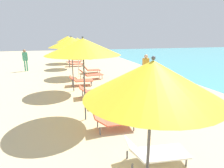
# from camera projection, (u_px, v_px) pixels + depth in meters

# --- Properties ---
(umbrella_second) EXTENTS (2.01, 2.01, 2.51)m
(umbrella_second) POSITION_uv_depth(u_px,v_px,m) (152.00, 79.00, 2.68)
(umbrella_second) COLOR #4C4C51
(umbrella_second) RESTS_ON ground
(lounger_second_shoreside) EXTENTS (1.47, 0.73, 0.60)m
(lounger_second_shoreside) POSITION_uv_depth(u_px,v_px,m) (154.00, 152.00, 4.17)
(lounger_second_shoreside) COLOR white
(lounger_second_shoreside) RESTS_ON ground
(umbrella_third) EXTENTS (2.37, 2.37, 2.77)m
(umbrella_third) POSITION_uv_depth(u_px,v_px,m) (83.00, 47.00, 5.81)
(umbrella_third) COLOR #4C4C51
(umbrella_third) RESTS_ON ground
(lounger_third_shoreside) EXTENTS (1.32, 0.58, 0.63)m
(lounger_third_shoreside) POSITION_uv_depth(u_px,v_px,m) (109.00, 99.00, 7.64)
(lounger_third_shoreside) COLOR #D8593F
(lounger_third_shoreside) RESTS_ON ground
(lounger_third_inland) EXTENTS (1.31, 0.64, 0.53)m
(lounger_third_inland) POSITION_uv_depth(u_px,v_px,m) (114.00, 120.00, 5.67)
(lounger_third_inland) COLOR #D8593F
(lounger_third_inland) RESTS_ON ground
(umbrella_fourth) EXTENTS (2.19, 2.19, 2.79)m
(umbrella_fourth) POSITION_uv_depth(u_px,v_px,m) (71.00, 42.00, 9.08)
(umbrella_fourth) COLOR #4C4C51
(umbrella_fourth) RESTS_ON ground
(lounger_fourth_shoreside) EXTENTS (1.37, 0.76, 0.57)m
(lounger_fourth_shoreside) POSITION_uv_depth(u_px,v_px,m) (81.00, 80.00, 10.74)
(lounger_fourth_shoreside) COLOR #D8593F
(lounger_fourth_shoreside) RESTS_ON ground
(lounger_fourth_inland) EXTENTS (1.36, 0.72, 0.55)m
(lounger_fourth_inland) POSITION_uv_depth(u_px,v_px,m) (93.00, 91.00, 8.67)
(lounger_fourth_inland) COLOR #D8593F
(lounger_fourth_inland) RESTS_ON ground
(umbrella_fifth) EXTENTS (2.14, 2.14, 2.68)m
(umbrella_fifth) POSITION_uv_depth(u_px,v_px,m) (77.00, 42.00, 12.58)
(umbrella_fifth) COLOR silver
(umbrella_fifth) RESTS_ON ground
(lounger_fifth_shoreside) EXTENTS (1.30, 0.76, 0.60)m
(lounger_fifth_shoreside) POSITION_uv_depth(u_px,v_px,m) (91.00, 69.00, 14.33)
(lounger_fifth_shoreside) COLOR #D8593F
(lounger_fifth_shoreside) RESTS_ON ground
(lounger_fifth_inland) EXTENTS (1.58, 0.86, 0.69)m
(lounger_fifth_inland) POSITION_uv_depth(u_px,v_px,m) (91.00, 74.00, 12.22)
(lounger_fifth_inland) COLOR #D8593F
(lounger_fifth_inland) RESTS_ON ground
(umbrella_sixth) EXTENTS (1.90, 1.90, 2.62)m
(umbrella_sixth) POSITION_uv_depth(u_px,v_px,m) (68.00, 41.00, 15.96)
(umbrella_sixth) COLOR #4C4C51
(umbrella_sixth) RESTS_ON ground
(lounger_sixth_shoreside) EXTENTS (1.48, 0.62, 0.48)m
(lounger_sixth_shoreside) POSITION_uv_depth(u_px,v_px,m) (75.00, 64.00, 17.49)
(lounger_sixth_shoreside) COLOR #D8593F
(lounger_sixth_shoreside) RESTS_ON ground
(umbrella_farthest) EXTENTS (2.28, 2.28, 2.80)m
(umbrella_farthest) POSITION_uv_depth(u_px,v_px,m) (68.00, 39.00, 19.11)
(umbrella_farthest) COLOR #4C4C51
(umbrella_farthest) RESTS_ON ground
(lounger_farthest_shoreside) EXTENTS (1.53, 0.70, 0.52)m
(lounger_farthest_shoreside) POSITION_uv_depth(u_px,v_px,m) (75.00, 59.00, 20.81)
(lounger_farthest_shoreside) COLOR #D8593F
(lounger_farthest_shoreside) RESTS_ON ground
(lounger_farthest_inland) EXTENTS (1.20, 0.68, 0.55)m
(lounger_farthest_inland) POSITION_uv_depth(u_px,v_px,m) (74.00, 62.00, 18.69)
(lounger_farthest_inland) COLOR #D8593F
(lounger_farthest_inland) RESTS_ON ground
(person_walking_near) EXTENTS (0.38, 0.26, 1.71)m
(person_walking_near) POSITION_uv_depth(u_px,v_px,m) (146.00, 65.00, 11.30)
(person_walking_near) COLOR #3F9972
(person_walking_near) RESTS_ON ground
(person_walking_far) EXTENTS (0.42, 0.34, 1.74)m
(person_walking_far) POSITION_uv_depth(u_px,v_px,m) (25.00, 58.00, 14.92)
(person_walking_far) COLOR #3F9972
(person_walking_far) RESTS_ON ground
(cooler_box) EXTENTS (0.55, 0.51, 0.36)m
(cooler_box) POSITION_uv_depth(u_px,v_px,m) (91.00, 58.00, 22.76)
(cooler_box) COLOR #2659B2
(cooler_box) RESTS_ON ground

